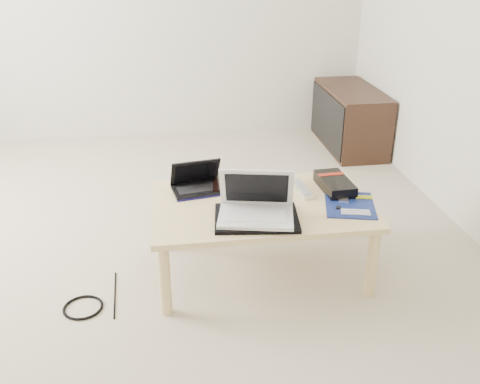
{
  "coord_description": "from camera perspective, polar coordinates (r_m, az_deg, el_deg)",
  "views": [
    {
      "loc": [
        0.24,
        -2.71,
        1.6
      ],
      "look_at": [
        0.58,
        -0.33,
        0.47
      ],
      "focal_mm": 40.0,
      "sensor_mm": 36.0,
      "label": 1
    }
  ],
  "objects": [
    {
      "name": "ground",
      "position": [
        3.16,
        -11.48,
        -5.85
      ],
      "size": [
        4.0,
        4.0,
        0.0
      ],
      "primitive_type": "plane",
      "color": "#B9AB96",
      "rests_on": "ground"
    },
    {
      "name": "coffee_table",
      "position": [
        2.73,
        2.19,
        -2.09
      ],
      "size": [
        1.1,
        0.7,
        0.4
      ],
      "color": "#DAC483",
      "rests_on": "ground"
    },
    {
      "name": "media_cabinet",
      "position": [
        4.64,
        11.56,
        7.73
      ],
      "size": [
        0.41,
        0.9,
        0.5
      ],
      "color": "#331F15",
      "rests_on": "ground"
    },
    {
      "name": "book",
      "position": [
        2.89,
        -0.08,
        0.96
      ],
      "size": [
        0.31,
        0.27,
        0.03
      ],
      "color": "black",
      "rests_on": "coffee_table"
    },
    {
      "name": "netbook",
      "position": [
        2.83,
        -4.61,
        0.85
      ],
      "size": [
        0.29,
        0.23,
        0.17
      ],
      "color": "black",
      "rests_on": "coffee_table"
    },
    {
      "name": "tablet",
      "position": [
        2.67,
        1.11,
        -1.43
      ],
      "size": [
        0.23,
        0.19,
        0.01
      ],
      "color": "black",
      "rests_on": "coffee_table"
    },
    {
      "name": "remote",
      "position": [
        2.85,
        6.65,
        0.33
      ],
      "size": [
        0.07,
        0.23,
        0.02
      ],
      "color": "silver",
      "rests_on": "coffee_table"
    },
    {
      "name": "neoprene_sleeve",
      "position": [
        2.54,
        1.77,
        -2.79
      ],
      "size": [
        0.42,
        0.33,
        0.02
      ],
      "primitive_type": "cube",
      "rotation": [
        0.0,
        0.0,
        -0.12
      ],
      "color": "black",
      "rests_on": "coffee_table"
    },
    {
      "name": "white_laptop",
      "position": [
        2.52,
        1.73,
        -1.56
      ],
      "size": [
        0.39,
        0.31,
        0.24
      ],
      "color": "silver",
      "rests_on": "neoprene_sleeve"
    },
    {
      "name": "motherboard",
      "position": [
        2.73,
        11.67,
        -1.33
      ],
      "size": [
        0.31,
        0.35,
        0.01
      ],
      "color": "#0B164C",
      "rests_on": "coffee_table"
    },
    {
      "name": "gpu_box",
      "position": [
        2.88,
        10.07,
        0.84
      ],
      "size": [
        0.16,
        0.29,
        0.06
      ],
      "color": "black",
      "rests_on": "coffee_table"
    },
    {
      "name": "cable_coil",
      "position": [
        2.63,
        -0.93,
        -1.89
      ],
      "size": [
        0.12,
        0.12,
        0.01
      ],
      "primitive_type": "torus",
      "rotation": [
        0.0,
        0.0,
        0.26
      ],
      "color": "black",
      "rests_on": "coffee_table"
    },
    {
      "name": "floor_cable_coil",
      "position": [
        2.73,
        -16.4,
        -11.73
      ],
      "size": [
        0.25,
        0.25,
        0.01
      ],
      "primitive_type": "torus",
      "rotation": [
        0.0,
        0.0,
        -0.39
      ],
      "color": "black",
      "rests_on": "ground"
    },
    {
      "name": "floor_cable_trail",
      "position": [
        2.78,
        -13.2,
        -10.59
      ],
      "size": [
        0.03,
        0.39,
        0.01
      ],
      "primitive_type": "cylinder",
      "rotation": [
        1.57,
        0.0,
        0.05
      ],
      "color": "black",
      "rests_on": "ground"
    }
  ]
}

